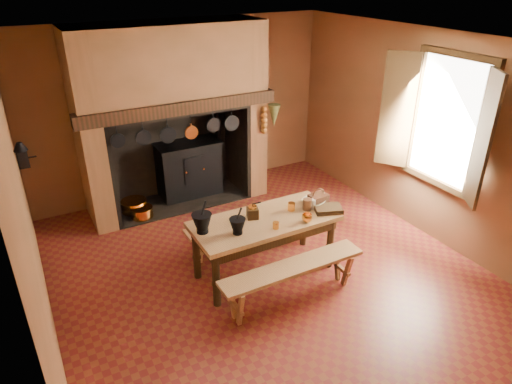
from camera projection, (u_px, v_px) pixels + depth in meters
floor at (264, 269)px, 5.86m from camera, size 5.50×5.50×0.00m
ceiling at (266, 42)px, 4.61m from camera, size 5.50×5.50×0.00m
back_wall at (181, 109)px, 7.39m from camera, size 5.00×0.02×2.80m
wall_left at (27, 222)px, 4.16m from camera, size 0.02×5.50×2.80m
wall_right at (422, 134)px, 6.30m from camera, size 0.02×5.50×2.80m
wall_front at (466, 313)px, 3.07m from camera, size 5.00×0.02×2.80m
chimney_breast at (170, 92)px, 6.73m from camera, size 2.95×0.96×2.80m
iron_range at (189, 168)px, 7.55m from camera, size 1.12×0.55×1.60m
hearth_pans at (136, 209)px, 7.11m from camera, size 0.51×0.62×0.20m
hanging_pans at (182, 132)px, 6.53m from camera, size 1.92×0.29×0.27m
onion_string at (264, 120)px, 7.10m from camera, size 0.12×0.10×0.46m
herb_bunch at (274, 116)px, 7.15m from camera, size 0.20×0.20×0.35m
window at (441, 123)px, 5.79m from camera, size 0.39×1.75×1.76m
wall_coffee_mill at (22, 153)px, 5.36m from camera, size 0.23×0.16×0.31m
work_table at (265, 228)px, 5.53m from camera, size 1.77×0.79×0.77m
bench_front at (293, 275)px, 5.15m from camera, size 1.76×0.31×0.49m
bench_back at (242, 227)px, 6.16m from camera, size 1.58×0.28×0.44m
mortar_large at (202, 222)px, 5.15m from camera, size 0.23×0.23×0.40m
mortar_small at (238, 225)px, 5.13m from camera, size 0.19×0.19×0.32m
coffee_grinder at (253, 212)px, 5.46m from camera, size 0.19×0.17×0.20m
brass_mug_a at (276, 225)px, 5.26m from camera, size 0.08×0.08×0.08m
brass_mug_b at (291, 207)px, 5.65m from camera, size 0.11×0.11×0.10m
mixing_bowl at (314, 202)px, 5.79m from camera, size 0.37×0.37×0.07m
stoneware_crock at (307, 204)px, 5.66m from camera, size 0.14×0.14×0.14m
glass_jar at (313, 204)px, 5.68m from camera, size 0.08×0.08×0.13m
wicker_basket at (318, 199)px, 5.79m from camera, size 0.23×0.17×0.22m
wooden_tray at (328, 209)px, 5.64m from camera, size 0.40×0.34×0.06m
brass_cup at (307, 218)px, 5.40m from camera, size 0.13×0.13×0.10m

